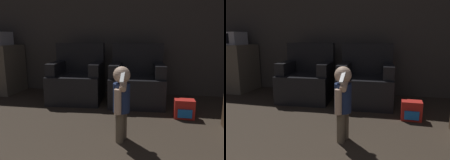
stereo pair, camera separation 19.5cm
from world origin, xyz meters
TOP-DOWN VIEW (x-y plane):
  - wall_back at (0.00, 4.50)m, footprint 8.40×0.05m
  - armchair_left at (-0.69, 3.84)m, footprint 0.90×0.84m
  - armchair_right at (0.32, 3.84)m, footprint 0.89×0.83m
  - person_toddler at (0.25, 2.47)m, footprint 0.17×0.32m
  - toy_backpack at (1.00, 3.26)m, footprint 0.26×0.19m

SIDE VIEW (x-z plane):
  - toy_backpack at x=1.00m, z-range 0.00..0.25m
  - armchair_left at x=-0.69m, z-range -0.14..0.83m
  - armchair_right at x=0.32m, z-range -0.14..0.83m
  - person_toddler at x=0.25m, z-range 0.07..0.86m
  - wall_back at x=0.00m, z-range 0.00..2.60m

